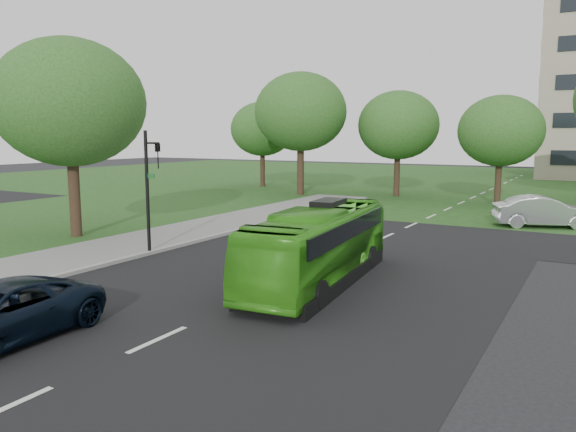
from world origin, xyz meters
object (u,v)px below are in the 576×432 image
at_px(bus, 319,245).
at_px(tree_park_b, 398,125).
at_px(tree_park_a, 301,112).
at_px(tree_side_near, 69,103).
at_px(traffic_light, 150,182).
at_px(sedan, 544,212).
at_px(tree_park_f, 262,129).
at_px(tree_park_c, 501,131).

bearing_deg(bus, tree_park_b, 97.66).
height_order(tree_park_a, tree_side_near, tree_park_a).
xyz_separation_m(tree_park_a, traffic_light, (5.88, -23.78, -3.79)).
bearing_deg(tree_side_near, bus, -7.56).
bearing_deg(tree_park_b, tree_side_near, -106.66).
relative_size(bus, traffic_light, 1.77).
bearing_deg(sedan, traffic_light, 118.47).
height_order(tree_side_near, sedan, tree_side_near).
height_order(tree_park_f, bus, tree_park_f).
bearing_deg(tree_park_b, tree_park_f, 171.87).
distance_m(tree_park_b, tree_park_f, 14.24).
distance_m(tree_side_near, sedan, 24.89).
distance_m(bus, sedan, 17.11).
xyz_separation_m(tree_park_b, tree_park_c, (8.19, -2.49, -0.49)).
height_order(tree_side_near, bus, tree_side_near).
bearing_deg(tree_park_f, tree_side_near, -76.62).
xyz_separation_m(tree_park_a, bus, (13.89, -24.34, -5.53)).
xyz_separation_m(tree_park_b, tree_side_near, (-7.59, -25.36, 0.73)).
xyz_separation_m(tree_side_near, sedan, (19.55, 14.36, -5.58)).
bearing_deg(bus, sedan, 65.78).
bearing_deg(tree_side_near, traffic_light, -12.06).
bearing_deg(sedan, tree_park_c, 2.80).
height_order(tree_park_f, sedan, tree_park_f).
bearing_deg(traffic_light, sedan, 57.77).
distance_m(tree_park_b, tree_side_near, 26.48).
xyz_separation_m(tree_park_a, tree_park_c, (15.47, 0.42, -1.59)).
xyz_separation_m(tree_park_f, traffic_light, (12.70, -28.70, -2.49)).
distance_m(tree_park_f, traffic_light, 31.48).
bearing_deg(tree_park_f, tree_park_a, -35.84).
distance_m(tree_park_a, traffic_light, 24.78).
relative_size(tree_park_c, tree_side_near, 0.81).
distance_m(bus, traffic_light, 8.21).
bearing_deg(tree_park_a, tree_side_near, -90.77).
height_order(tree_park_a, tree_park_f, tree_park_a).
relative_size(tree_side_near, traffic_light, 1.85).
bearing_deg(bus, traffic_light, 170.03).
distance_m(tree_park_c, tree_side_near, 27.81).
relative_size(tree_park_f, tree_side_near, 0.85).
bearing_deg(tree_park_b, tree_park_c, -16.89).
height_order(tree_park_c, sedan, tree_park_c).
relative_size(tree_park_a, sedan, 1.96).
height_order(tree_park_a, bus, tree_park_a).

